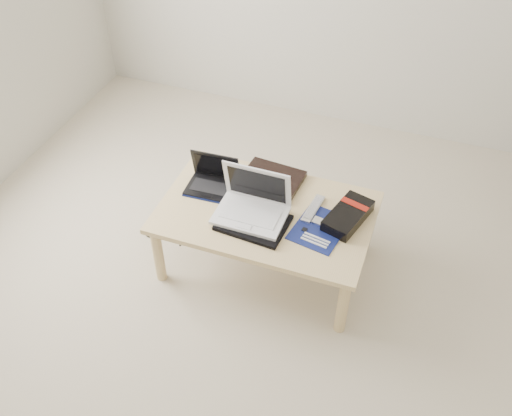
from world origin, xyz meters
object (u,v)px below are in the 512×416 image
(white_laptop, at_px, (253,205))
(netbook, at_px, (213,181))
(coffee_table, at_px, (266,217))
(gpu_box, at_px, (348,216))

(white_laptop, bearing_deg, netbook, 153.68)
(coffee_table, bearing_deg, netbook, 166.51)
(coffee_table, height_order, netbook, netbook)
(netbook, height_order, white_laptop, white_laptop)
(coffee_table, distance_m, netbook, 0.35)
(white_laptop, distance_m, gpu_box, 0.49)
(gpu_box, bearing_deg, white_laptop, -164.69)
(netbook, distance_m, white_laptop, 0.31)
(white_laptop, relative_size, gpu_box, 1.09)
(netbook, height_order, gpu_box, netbook)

